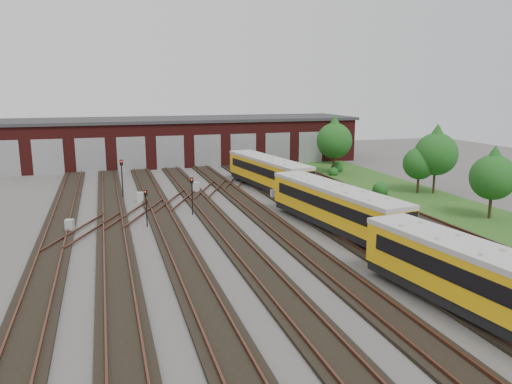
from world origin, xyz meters
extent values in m
plane|color=#4D4A47|center=(0.00, 0.00, 0.00)|extent=(120.00, 120.00, 0.00)
cube|color=black|center=(-14.00, 0.00, 0.09)|extent=(2.40, 70.00, 0.18)
cube|color=#562F22|center=(-14.72, 0.00, 0.26)|extent=(0.10, 70.00, 0.15)
cube|color=#562F22|center=(-13.28, 0.00, 0.26)|extent=(0.10, 70.00, 0.15)
cube|color=black|center=(-10.00, 0.00, 0.09)|extent=(2.40, 70.00, 0.18)
cube|color=#562F22|center=(-10.72, 0.00, 0.26)|extent=(0.10, 70.00, 0.15)
cube|color=#562F22|center=(-9.28, 0.00, 0.26)|extent=(0.10, 70.00, 0.15)
cube|color=black|center=(-6.00, 0.00, 0.09)|extent=(2.40, 70.00, 0.18)
cube|color=#562F22|center=(-6.72, 0.00, 0.26)|extent=(0.10, 70.00, 0.15)
cube|color=#562F22|center=(-5.28, 0.00, 0.26)|extent=(0.10, 70.00, 0.15)
cube|color=black|center=(-2.00, 0.00, 0.09)|extent=(2.40, 70.00, 0.18)
cube|color=#562F22|center=(-2.72, 0.00, 0.26)|extent=(0.10, 70.00, 0.15)
cube|color=#562F22|center=(-1.28, 0.00, 0.26)|extent=(0.10, 70.00, 0.15)
cube|color=black|center=(2.00, 0.00, 0.09)|extent=(2.40, 70.00, 0.18)
cube|color=#562F22|center=(1.28, 0.00, 0.26)|extent=(0.10, 70.00, 0.15)
cube|color=#562F22|center=(2.72, 0.00, 0.26)|extent=(0.10, 70.00, 0.15)
cube|color=black|center=(6.00, 0.00, 0.09)|extent=(2.40, 70.00, 0.18)
cube|color=#562F22|center=(5.28, 0.00, 0.26)|extent=(0.10, 70.00, 0.15)
cube|color=#562F22|center=(6.72, 0.00, 0.26)|extent=(0.10, 70.00, 0.15)
cube|color=black|center=(10.00, 0.00, 0.09)|extent=(2.40, 70.00, 0.18)
cube|color=#562F22|center=(9.28, 0.00, 0.26)|extent=(0.10, 70.00, 0.15)
cube|color=#562F22|center=(10.72, 0.00, 0.26)|extent=(0.10, 70.00, 0.15)
cube|color=black|center=(14.00, 0.00, 0.09)|extent=(2.40, 70.00, 0.18)
cube|color=#562F22|center=(13.28, 0.00, 0.26)|extent=(0.10, 70.00, 0.15)
cube|color=#562F22|center=(14.72, 0.00, 0.26)|extent=(0.10, 70.00, 0.15)
cube|color=#562F22|center=(-8.00, 10.00, 0.26)|extent=(5.40, 9.62, 0.15)
cube|color=#562F22|center=(-4.00, 14.00, 0.26)|extent=(5.40, 9.62, 0.15)
cube|color=#562F22|center=(0.00, 18.00, 0.26)|extent=(5.40, 9.62, 0.15)
cube|color=#562F22|center=(-12.00, 6.00, 0.26)|extent=(5.40, 9.62, 0.15)
cube|color=#562F22|center=(4.00, 22.00, 0.26)|extent=(5.40, 9.62, 0.15)
cube|color=#491312|center=(0.00, 40.00, 3.00)|extent=(50.00, 12.00, 6.00)
cube|color=#303032|center=(0.00, 40.00, 6.15)|extent=(51.00, 12.50, 0.40)
cube|color=gray|center=(-22.00, 33.98, 2.20)|extent=(3.60, 0.12, 4.40)
cube|color=gray|center=(-17.00, 33.98, 2.20)|extent=(3.60, 0.12, 4.40)
cube|color=gray|center=(-12.00, 33.98, 2.20)|extent=(3.60, 0.12, 4.40)
cube|color=gray|center=(-7.00, 33.98, 2.20)|extent=(3.60, 0.12, 4.40)
cube|color=gray|center=(-2.00, 33.98, 2.20)|extent=(3.60, 0.12, 4.40)
cube|color=gray|center=(3.00, 33.98, 2.20)|extent=(3.60, 0.12, 4.40)
cube|color=gray|center=(8.00, 33.98, 2.20)|extent=(3.60, 0.12, 4.40)
cube|color=gray|center=(13.00, 33.98, 2.20)|extent=(3.60, 0.12, 4.40)
cube|color=gray|center=(18.00, 33.98, 2.20)|extent=(3.60, 0.12, 4.40)
cube|color=#284E1A|center=(19.00, 10.00, 0.03)|extent=(8.00, 55.00, 0.05)
cube|color=black|center=(6.00, -14.75, 0.63)|extent=(4.29, 14.93, 0.59)
cube|color=yellow|center=(6.00, -14.75, 2.00)|extent=(4.58, 14.97, 2.16)
cube|color=beige|center=(6.00, -14.75, 3.23)|extent=(4.68, 14.98, 0.30)
cube|color=black|center=(4.71, -14.93, 2.25)|extent=(1.86, 12.87, 0.84)
cube|color=black|center=(7.29, -14.57, 2.25)|extent=(1.86, 12.87, 0.84)
cube|color=black|center=(6.00, 1.25, 0.63)|extent=(4.29, 14.93, 0.59)
cube|color=yellow|center=(6.00, 1.25, 2.00)|extent=(4.58, 14.97, 2.16)
cube|color=beige|center=(6.00, 1.25, 3.23)|extent=(4.68, 14.98, 0.30)
cube|color=black|center=(4.71, 1.07, 2.25)|extent=(1.86, 12.87, 0.84)
cube|color=black|center=(7.29, 1.43, 2.25)|extent=(1.86, 12.87, 0.84)
cube|color=black|center=(6.00, 17.25, 0.63)|extent=(4.29, 14.93, 0.59)
cube|color=yellow|center=(6.00, 17.25, 2.00)|extent=(4.58, 14.97, 2.16)
cube|color=beige|center=(6.00, 17.25, 3.23)|extent=(4.68, 14.98, 0.30)
cube|color=black|center=(4.71, 17.07, 2.25)|extent=(1.86, 12.87, 0.84)
cube|color=black|center=(7.29, 17.43, 2.25)|extent=(1.86, 12.87, 0.84)
cylinder|color=black|center=(-7.47, 6.35, 1.23)|extent=(0.09, 0.09, 2.46)
cube|color=black|center=(-7.47, 6.35, 2.69)|extent=(0.26, 0.22, 0.45)
sphere|color=red|center=(-7.47, 6.26, 2.78)|extent=(0.11, 0.11, 0.11)
cylinder|color=black|center=(-8.82, 17.30, 1.62)|extent=(0.11, 0.11, 3.25)
cube|color=black|center=(-8.82, 17.30, 3.53)|extent=(0.30, 0.20, 0.57)
sphere|color=red|center=(-8.82, 17.19, 3.65)|extent=(0.14, 0.14, 0.14)
cylinder|color=black|center=(-3.45, 8.97, 1.36)|extent=(0.10, 0.10, 2.72)
cube|color=black|center=(-3.45, 8.97, 2.97)|extent=(0.28, 0.22, 0.49)
sphere|color=red|center=(-3.45, 8.87, 3.07)|extent=(0.12, 0.12, 0.12)
cylinder|color=black|center=(6.53, 4.89, 1.36)|extent=(0.10, 0.10, 2.72)
cube|color=black|center=(6.53, 4.89, 2.97)|extent=(0.26, 0.18, 0.49)
sphere|color=red|center=(6.53, 4.79, 3.06)|extent=(0.12, 0.12, 0.12)
cube|color=#A8AAAD|center=(-13.12, 6.50, 0.49)|extent=(0.70, 0.63, 0.98)
cube|color=#A8AAAD|center=(-1.55, 17.73, 0.56)|extent=(0.74, 0.65, 1.12)
cube|color=#A8AAAD|center=(-7.34, 15.04, 0.49)|extent=(0.66, 0.58, 0.98)
cube|color=#A8AAAD|center=(5.18, 12.98, 0.44)|extent=(0.53, 0.44, 0.87)
cube|color=#A8AAAD|center=(8.69, 11.73, 0.44)|extent=(0.53, 0.44, 0.87)
cylinder|color=#362718|center=(17.01, 24.32, 1.13)|extent=(0.25, 0.25, 2.26)
sphere|color=#144814|center=(17.01, 24.32, 4.14)|extent=(4.39, 4.39, 4.39)
cone|color=#144814|center=(17.01, 24.32, 5.70)|extent=(3.76, 3.76, 3.13)
cylinder|color=#362718|center=(20.65, 31.61, 0.78)|extent=(0.22, 0.22, 1.56)
sphere|color=#144814|center=(20.65, 31.61, 2.85)|extent=(3.03, 3.03, 3.03)
cone|color=#144814|center=(20.65, 31.61, 3.93)|extent=(2.59, 2.59, 2.16)
cylinder|color=#362718|center=(21.53, 10.44, 1.10)|extent=(0.24, 0.24, 2.20)
sphere|color=#144814|center=(21.53, 10.44, 4.04)|extent=(4.29, 4.29, 4.29)
cone|color=#144814|center=(21.53, 10.44, 5.57)|extent=(3.67, 3.67, 3.06)
cylinder|color=#362718|center=(20.08, 11.04, 0.84)|extent=(0.26, 0.26, 1.68)
sphere|color=#144814|center=(20.08, 11.04, 3.08)|extent=(3.27, 3.27, 3.27)
cone|color=#144814|center=(20.08, 11.04, 4.25)|extent=(2.80, 2.80, 2.34)
cylinder|color=#362718|center=(19.68, 0.56, 0.94)|extent=(0.25, 0.25, 1.89)
sphere|color=#144814|center=(19.68, 0.56, 3.46)|extent=(3.67, 3.67, 3.67)
cone|color=#144814|center=(19.68, 0.56, 4.77)|extent=(3.15, 3.15, 2.62)
sphere|color=#144814|center=(16.00, 11.43, 0.78)|extent=(1.56, 1.56, 1.56)
sphere|color=#144814|center=(16.41, 23.05, 0.60)|extent=(1.20, 1.20, 1.20)
sphere|color=#144814|center=(18.04, 25.39, 0.79)|extent=(1.59, 1.59, 1.59)
camera|label=1|loc=(-10.30, -31.83, 10.58)|focal=35.00mm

